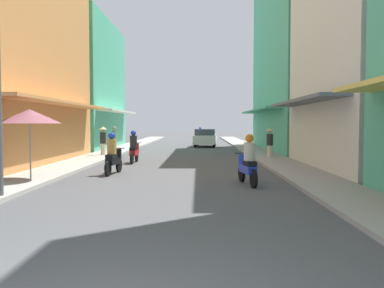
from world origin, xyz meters
TOP-DOWN VIEW (x-y plane):
  - ground_plane at (0.00, 21.75)m, footprint 113.29×113.29m
  - sidewalk_left at (-4.71, 21.75)m, footprint 1.87×59.50m
  - sidewalk_right at (4.71, 21.75)m, footprint 1.87×59.50m
  - building_left_far at (-8.64, 27.08)m, footprint 7.05×10.83m
  - building_right_far at (8.64, 25.01)m, footprint 7.05×13.70m
  - motorbike_blue at (2.41, 8.85)m, footprint 0.60×1.80m
  - motorbike_black at (-2.27, 11.44)m, footprint 0.55×1.81m
  - motorbike_red at (-2.19, 15.79)m, footprint 0.55×1.81m
  - motorbike_maroon at (1.07, 34.05)m, footprint 0.55×1.81m
  - parked_car at (1.46, 29.81)m, footprint 2.05×4.22m
  - pedestrian_foreground at (-4.92, 24.38)m, footprint 0.34×0.34m
  - pedestrian_crossing at (4.71, 18.13)m, footprint 0.44×0.44m
  - pedestrian_far at (-4.52, 19.34)m, footprint 0.44×0.44m
  - vendor_umbrella at (-4.45, 9.20)m, footprint 1.98×1.98m

SIDE VIEW (x-z plane):
  - ground_plane at x=0.00m, z-range 0.00..0.00m
  - sidewalk_left at x=-4.71m, z-range 0.00..0.12m
  - sidewalk_right at x=4.71m, z-range 0.00..0.12m
  - motorbike_blue at x=2.41m, z-range -0.09..1.49m
  - motorbike_black at x=-2.27m, z-range -0.09..1.49m
  - motorbike_red at x=-2.19m, z-range -0.09..1.49m
  - motorbike_maroon at x=1.07m, z-range -0.09..1.49m
  - parked_car at x=1.46m, z-range 0.01..1.46m
  - pedestrian_foreground at x=-4.92m, z-range 0.00..1.69m
  - pedestrian_crossing at x=4.71m, z-range 0.11..1.77m
  - pedestrian_far at x=-4.52m, z-range 0.11..1.83m
  - vendor_umbrella at x=-4.45m, z-range 0.95..3.29m
  - building_left_far at x=-8.64m, z-range 0.00..9.49m
  - building_right_far at x=8.64m, z-range -0.01..14.45m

